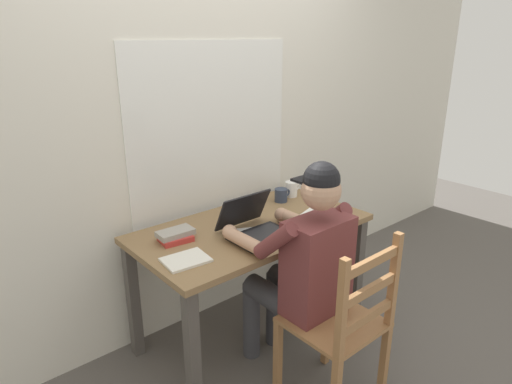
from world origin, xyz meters
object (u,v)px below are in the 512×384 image
Objects in this scene: coffee_mug_white at (239,210)px; desk at (252,242)px; seated_person at (301,263)px; wooden_chair at (342,326)px; computer_mouse at (300,222)px; book_stack_main at (176,236)px; coffee_mug_dark at (281,195)px; coffee_mug_spare at (291,189)px; laptop at (254,226)px.

desk is at bearing -95.41° from coffee_mug_white.
wooden_chair is at bearing -90.00° from seated_person.
book_stack_main is at bearing 156.28° from computer_mouse.
wooden_chair is 1.04m from coffee_mug_dark.
coffee_mug_white reaches higher than desk.
coffee_mug_spare is (0.56, 0.92, 0.34)m from wooden_chair.
wooden_chair reaches higher than coffee_mug_white.
computer_mouse is at bearing 45.85° from seated_person.
laptop is at bearing -152.61° from coffee_mug_spare.
book_stack_main is (-0.41, 0.54, 0.09)m from seated_person.
wooden_chair is at bearing -86.65° from laptop.
wooden_chair reaches higher than desk.
coffee_mug_white is (0.08, 0.24, 0.00)m from laptop.
seated_person is at bearing -52.70° from book_stack_main.
book_stack_main is at bearing 150.77° from laptop.
book_stack_main is at bearing -174.27° from coffee_mug_spare.
seated_person is at bearing -134.15° from computer_mouse.
seated_person is at bearing 90.00° from wooden_chair.
wooden_chair is 9.55× the size of computer_mouse.
coffee_mug_dark is 0.62× the size of book_stack_main.
coffee_mug_spare is 0.98m from book_stack_main.
book_stack_main reaches higher than computer_mouse.
coffee_mug_dark is at bearing 63.95° from wooden_chair.
coffee_mug_white reaches higher than book_stack_main.
coffee_mug_white is at bearing 71.40° from laptop.
seated_person is 0.69m from book_stack_main.
seated_person reaches higher than coffee_mug_white.
seated_person is 0.36m from wooden_chair.
laptop is at bearing 164.45° from computer_mouse.
coffee_mug_dark reaches higher than book_stack_main.
coffee_mug_white is at bearing 122.35° from computer_mouse.
coffee_mug_dark is at bearing 61.92° from computer_mouse.
desk is at bearing -156.50° from coffee_mug_dark.
coffee_mug_spare reaches higher than coffee_mug_dark.
seated_person reaches higher than laptop.
seated_person is 0.35m from laptop.
laptop is at bearing -108.60° from coffee_mug_white.
coffee_mug_white is at bearing -174.02° from coffee_mug_dark.
wooden_chair is at bearing -114.65° from computer_mouse.
coffee_mug_spare is at bearing 7.70° from coffee_mug_white.
laptop reaches higher than coffee_mug_dark.
wooden_chair is 7.91× the size of coffee_mug_spare.
desk is at bearing 85.83° from seated_person.
wooden_chair is at bearing -121.27° from coffee_mug_spare.
coffee_mug_white reaches higher than coffee_mug_dark.
seated_person is at bearing -131.18° from coffee_mug_spare.
computer_mouse reaches higher than desk.
desk is 11.25× the size of coffee_mug_spare.
coffee_mug_dark is at bearing 5.98° from coffee_mug_white.
laptop is (-0.04, 0.61, 0.34)m from wooden_chair.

